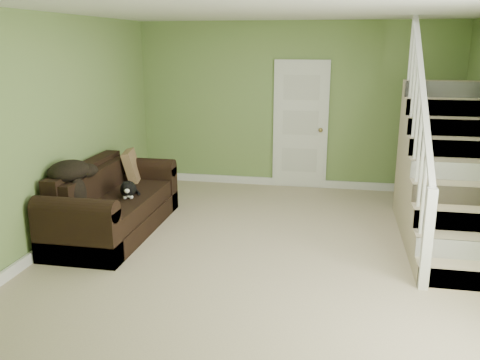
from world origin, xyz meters
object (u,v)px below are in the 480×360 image
at_px(side_table, 123,189).
at_px(banana, 112,208).
at_px(cat, 127,189).
at_px(sofa, 111,206).

distance_m(side_table, banana, 1.44).
height_order(cat, banana, cat).
bearing_deg(sofa, side_table, 104.28).
height_order(sofa, side_table, sofa).
xyz_separation_m(side_table, banana, (0.46, -1.35, 0.19)).
relative_size(sofa, side_table, 2.71).
relative_size(sofa, banana, 12.50).
bearing_deg(side_table, banana, -71.20).
bearing_deg(cat, side_table, 98.02).
xyz_separation_m(sofa, side_table, (-0.22, 0.85, -0.03)).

